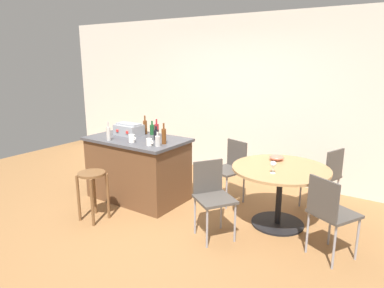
# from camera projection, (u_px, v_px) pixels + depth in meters

# --- Properties ---
(ground_plane) EXTENTS (8.80, 8.80, 0.00)m
(ground_plane) POSITION_uv_depth(u_px,v_px,m) (154.00, 222.00, 4.37)
(ground_plane) COLOR olive
(back_wall) EXTENTS (8.00, 0.10, 2.70)m
(back_wall) POSITION_uv_depth(u_px,v_px,m) (240.00, 97.00, 5.91)
(back_wall) COLOR beige
(back_wall) RESTS_ON ground_plane
(kitchen_island) EXTENTS (1.41, 0.86, 0.90)m
(kitchen_island) POSITION_uv_depth(u_px,v_px,m) (138.00, 168.00, 5.03)
(kitchen_island) COLOR brown
(kitchen_island) RESTS_ON ground_plane
(wooden_stool) EXTENTS (0.34, 0.34, 0.63)m
(wooden_stool) POSITION_uv_depth(u_px,v_px,m) (92.00, 185.00, 4.33)
(wooden_stool) COLOR brown
(wooden_stool) RESTS_ON ground_plane
(dining_table) EXTENTS (1.16, 1.16, 0.74)m
(dining_table) POSITION_uv_depth(u_px,v_px,m) (280.00, 181.00, 4.17)
(dining_table) COLOR black
(dining_table) RESTS_ON ground_plane
(folding_chair_near) EXTENTS (0.51, 0.51, 0.86)m
(folding_chair_near) POSITION_uv_depth(u_px,v_px,m) (325.00, 174.00, 4.62)
(folding_chair_near) COLOR #47423D
(folding_chair_near) RESTS_ON ground_plane
(folding_chair_far) EXTENTS (0.50, 0.50, 0.87)m
(folding_chair_far) POSITION_uv_depth(u_px,v_px,m) (231.00, 166.00, 4.90)
(folding_chair_far) COLOR #47423D
(folding_chair_far) RESTS_ON ground_plane
(folding_chair_left) EXTENTS (0.56, 0.56, 0.87)m
(folding_chair_left) POSITION_uv_depth(u_px,v_px,m) (212.00, 193.00, 3.93)
(folding_chair_left) COLOR #47423D
(folding_chair_left) RESTS_ON ground_plane
(folding_chair_right) EXTENTS (0.54, 0.54, 0.88)m
(folding_chair_right) POSITION_uv_depth(u_px,v_px,m) (330.00, 211.00, 3.47)
(folding_chair_right) COLOR #47423D
(folding_chair_right) RESTS_ON ground_plane
(toolbox) EXTENTS (0.39, 0.28, 0.18)m
(toolbox) POSITION_uv_depth(u_px,v_px,m) (129.00, 129.00, 5.08)
(toolbox) COLOR gray
(toolbox) RESTS_ON kitchen_island
(bottle_0) EXTENTS (0.06, 0.06, 0.28)m
(bottle_0) POSITION_uv_depth(u_px,v_px,m) (145.00, 127.00, 5.15)
(bottle_0) COLOR #603314
(bottle_0) RESTS_ON kitchen_island
(bottle_1) EXTENTS (0.06, 0.06, 0.28)m
(bottle_1) POSITION_uv_depth(u_px,v_px,m) (164.00, 136.00, 4.56)
(bottle_1) COLOR #603314
(bottle_1) RESTS_ON kitchen_island
(bottle_2) EXTENTS (0.07, 0.07, 0.20)m
(bottle_2) POSITION_uv_depth(u_px,v_px,m) (152.00, 129.00, 5.11)
(bottle_2) COLOR #194C23
(bottle_2) RESTS_ON kitchen_island
(bottle_3) EXTENTS (0.07, 0.07, 0.19)m
(bottle_3) POSITION_uv_depth(u_px,v_px,m) (158.00, 141.00, 4.44)
(bottle_3) COLOR #B7B2AD
(bottle_3) RESTS_ON kitchen_island
(bottle_4) EXTENTS (0.06, 0.06, 0.26)m
(bottle_4) POSITION_uv_depth(u_px,v_px,m) (157.00, 130.00, 4.95)
(bottle_4) COLOR maroon
(bottle_4) RESTS_ON kitchen_island
(bottle_5) EXTENTS (0.06, 0.06, 0.26)m
(bottle_5) POSITION_uv_depth(u_px,v_px,m) (108.00, 133.00, 4.75)
(bottle_5) COLOR #B7B2AD
(bottle_5) RESTS_ON kitchen_island
(bottle_6) EXTENTS (0.07, 0.07, 0.19)m
(bottle_6) POSITION_uv_depth(u_px,v_px,m) (156.00, 134.00, 4.80)
(bottle_6) COLOR black
(bottle_6) RESTS_ON kitchen_island
(cup_0) EXTENTS (0.11, 0.07, 0.09)m
(cup_0) POSITION_uv_depth(u_px,v_px,m) (149.00, 142.00, 4.49)
(cup_0) COLOR white
(cup_0) RESTS_ON kitchen_island
(cup_1) EXTENTS (0.12, 0.08, 0.10)m
(cup_1) POSITION_uv_depth(u_px,v_px,m) (132.00, 138.00, 4.66)
(cup_1) COLOR white
(cup_1) RESTS_ON kitchen_island
(wine_glass) EXTENTS (0.07, 0.07, 0.14)m
(wine_glass) POSITION_uv_depth(u_px,v_px,m) (273.00, 164.00, 3.90)
(wine_glass) COLOR silver
(wine_glass) RESTS_ON dining_table
(serving_bowl) EXTENTS (0.18, 0.18, 0.07)m
(serving_bowl) POSITION_uv_depth(u_px,v_px,m) (277.00, 158.00, 4.42)
(serving_bowl) COLOR #DB6651
(serving_bowl) RESTS_ON dining_table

